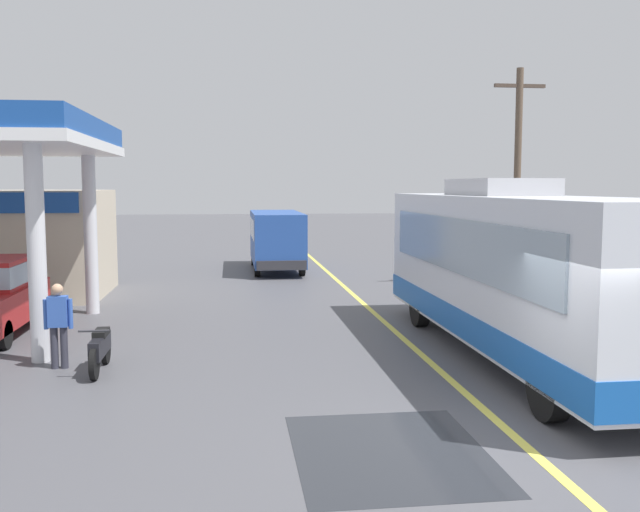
# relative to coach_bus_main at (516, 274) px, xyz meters

# --- Properties ---
(ground) EXTENTS (120.00, 120.00, 0.00)m
(ground) POSITION_rel_coach_bus_main_xyz_m (-1.87, 15.43, -1.72)
(ground) COLOR #4C4C51
(lane_divider_stripe) EXTENTS (0.16, 50.00, 0.01)m
(lane_divider_stripe) POSITION_rel_coach_bus_main_xyz_m (-1.87, 10.43, -1.72)
(lane_divider_stripe) COLOR #D8CC4C
(lane_divider_stripe) RESTS_ON ground
(wet_puddle_patch) EXTENTS (2.55, 3.16, 0.01)m
(wet_puddle_patch) POSITION_rel_coach_bus_main_xyz_m (-3.75, -4.82, -1.72)
(wet_puddle_patch) COLOR #26282D
(wet_puddle_patch) RESTS_ON ground
(coach_bus_main) EXTENTS (2.60, 11.04, 3.69)m
(coach_bus_main) POSITION_rel_coach_bus_main_xyz_m (0.00, 0.00, 0.00)
(coach_bus_main) COLOR silver
(coach_bus_main) RESTS_ON ground
(minibus_opposing_lane) EXTENTS (2.04, 6.13, 2.44)m
(minibus_opposing_lane) POSITION_rel_coach_bus_main_xyz_m (-3.92, 15.58, -0.25)
(minibus_opposing_lane) COLOR #264C9E
(minibus_opposing_lane) RESTS_ON ground
(motorcycle_parked_forecourt) EXTENTS (0.55, 1.80, 0.92)m
(motorcycle_parked_forecourt) POSITION_rel_coach_bus_main_xyz_m (-8.32, -0.13, -1.28)
(motorcycle_parked_forecourt) COLOR black
(motorcycle_parked_forecourt) RESTS_ON ground
(pedestrian_near_pump) EXTENTS (0.55, 0.22, 1.66)m
(pedestrian_near_pump) POSITION_rel_coach_bus_main_xyz_m (-9.14, 0.20, -0.79)
(pedestrian_near_pump) COLOR #33333F
(pedestrian_near_pump) RESTS_ON ground
(utility_pole_roadside) EXTENTS (1.80, 0.24, 7.54)m
(utility_pole_roadside) POSITION_rel_coach_bus_main_xyz_m (4.04, 9.56, 2.23)
(utility_pole_roadside) COLOR brown
(utility_pole_roadside) RESTS_ON ground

